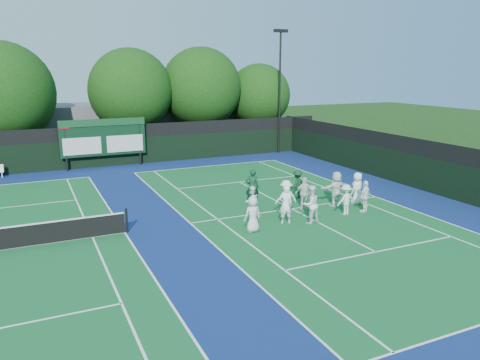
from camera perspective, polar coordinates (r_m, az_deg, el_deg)
name	(u,v)px	position (r m, az deg, el deg)	size (l,w,h in m)	color
ground	(302,214)	(23.40, 7.57, -4.17)	(120.00, 120.00, 0.00)	#16350E
court_apron	(180,225)	(21.85, -7.38, -5.44)	(34.00, 32.00, 0.01)	navy
near_court	(292,209)	(24.21, 6.31, -3.51)	(11.05, 23.85, 0.01)	#125B29
back_fence	(117,147)	(35.76, -14.75, 3.86)	(34.00, 0.08, 3.00)	black
divider_fence_right	(425,168)	(29.45, 21.57, 1.37)	(0.08, 32.00, 3.00)	black
scoreboard	(103,138)	(35.07, -16.34, 4.96)	(6.00, 0.21, 3.55)	black
clubhouse	(145,125)	(44.24, -11.56, 6.64)	(18.00, 6.00, 4.00)	slate
light_pole_right	(280,78)	(39.65, 4.89, 12.34)	(1.20, 0.30, 10.12)	black
tree_b	(4,96)	(38.43, -26.82, 9.10)	(7.52, 7.52, 9.03)	black
tree_c	(132,92)	(39.26, -13.00, 10.36)	(6.68, 6.68, 8.67)	black
tree_d	(203,90)	(40.94, -4.57, 10.92)	(6.82, 6.82, 8.85)	black
tree_e	(260,97)	(43.21, 2.46, 10.10)	(5.64, 5.64, 7.49)	black
tennis_ball_1	(314,209)	(24.22, 9.00, -3.53)	(0.07, 0.07, 0.07)	yellow
tennis_ball_2	(362,202)	(25.99, 14.65, -2.64)	(0.07, 0.07, 0.07)	yellow
tennis_ball_3	(260,216)	(22.87, 2.45, -4.40)	(0.07, 0.07, 0.07)	yellow
tennis_ball_4	(286,190)	(27.77, 5.59, -1.22)	(0.07, 0.07, 0.07)	yellow
tennis_ball_5	(358,204)	(25.51, 14.18, -2.91)	(0.07, 0.07, 0.07)	yellow
player_front_0	(253,214)	(20.57, 1.56, -4.20)	(0.79, 0.51, 1.61)	silver
player_front_1	(286,204)	(21.71, 5.59, -2.99)	(0.67, 0.44, 1.84)	white
player_front_2	(311,204)	(21.93, 8.61, -2.94)	(0.88, 0.69, 1.81)	white
player_front_3	(346,200)	(23.56, 12.75, -2.34)	(0.98, 0.57, 1.52)	silver
player_front_4	(365,196)	(24.21, 15.01, -1.93)	(0.95, 0.40, 1.62)	white
player_back_0	(252,202)	(22.61, 1.44, -2.64)	(0.75, 0.59, 1.55)	white
player_back_1	(286,197)	(23.08, 5.62, -2.13)	(1.12, 0.64, 1.73)	white
player_back_2	(304,193)	(24.07, 7.87, -1.60)	(0.98, 0.41, 1.68)	silver
player_back_3	(336,189)	(24.94, 11.64, -1.03)	(1.71, 0.54, 1.84)	white
player_back_4	(357,188)	(25.52, 14.10, -0.99)	(0.83, 0.54, 1.71)	white
coach_left	(252,187)	(24.55, 1.50, -0.87)	(0.71, 0.46, 1.94)	#0F3720
coach_right	(297,184)	(26.15, 6.99, -0.50)	(1.01, 0.58, 1.56)	#0E361B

